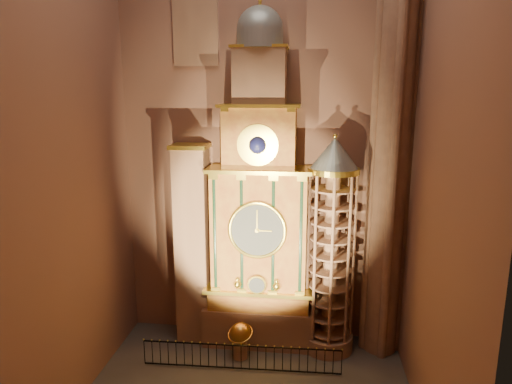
# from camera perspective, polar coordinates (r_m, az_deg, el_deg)

# --- Properties ---
(wall_back) EXTENTS (22.00, 0.00, 22.00)m
(wall_back) POSITION_cam_1_polar(r_m,az_deg,el_deg) (22.64, 0.76, 8.17)
(wall_back) COLOR brown
(wall_back) RESTS_ON floor
(wall_left) EXTENTS (0.00, 22.00, 22.00)m
(wall_left) POSITION_cam_1_polar(r_m,az_deg,el_deg) (19.01, -22.94, 6.38)
(wall_left) COLOR brown
(wall_left) RESTS_ON floor
(wall_right) EXTENTS (0.00, 22.00, 22.00)m
(wall_right) POSITION_cam_1_polar(r_m,az_deg,el_deg) (17.18, 22.50, 5.87)
(wall_right) COLOR brown
(wall_right) RESTS_ON floor
(astronomical_clock) EXTENTS (5.60, 2.41, 16.70)m
(astronomical_clock) POSITION_cam_1_polar(r_m,az_deg,el_deg) (22.37, 0.45, -3.14)
(astronomical_clock) COLOR #8C634C
(astronomical_clock) RESTS_ON floor
(portrait_tower) EXTENTS (1.80, 1.60, 10.20)m
(portrait_tower) POSITION_cam_1_polar(r_m,az_deg,el_deg) (23.45, -7.89, -6.43)
(portrait_tower) COLOR #8C634C
(portrait_tower) RESTS_ON floor
(stair_turret) EXTENTS (2.50, 2.50, 10.80)m
(stair_turret) POSITION_cam_1_polar(r_m,az_deg,el_deg) (22.45, 9.35, -7.03)
(stair_turret) COLOR #8C634C
(stair_turret) RESTS_ON floor
(gothic_pier) EXTENTS (2.04, 2.04, 22.00)m
(gothic_pier) POSITION_cam_1_polar(r_m,az_deg,el_deg) (21.84, 16.74, 7.50)
(gothic_pier) COLOR #8C634C
(gothic_pier) RESTS_ON floor
(stained_glass_window) EXTENTS (2.20, 0.14, 5.20)m
(stained_glass_window) POSITION_cam_1_polar(r_m,az_deg,el_deg) (23.37, -7.65, 21.73)
(stained_glass_window) COLOR navy
(stained_glass_window) RESTS_ON wall_back
(celestial_globe) EXTENTS (1.59, 1.55, 1.80)m
(celestial_globe) POSITION_cam_1_polar(r_m,az_deg,el_deg) (23.13, -1.99, -17.68)
(celestial_globe) COLOR #8C634C
(celestial_globe) RESTS_ON floor
(iron_railing) EXTENTS (9.19, 0.28, 1.24)m
(iron_railing) POSITION_cam_1_polar(r_m,az_deg,el_deg) (22.42, -1.87, -19.97)
(iron_railing) COLOR black
(iron_railing) RESTS_ON floor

